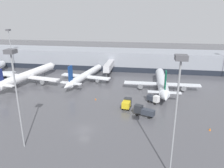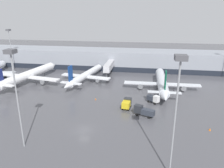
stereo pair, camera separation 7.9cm
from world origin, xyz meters
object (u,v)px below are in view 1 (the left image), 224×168
at_px(traffic_cone_1, 210,129).
at_px(apron_light_mast_1, 178,86).
at_px(parked_jet_1, 162,82).
at_px(apron_light_mast_5, 14,74).
at_px(service_truck_1, 153,98).
at_px(traffic_cone_0, 96,99).
at_px(apron_light_mast_2, 9,38).
at_px(parked_jet_0, 27,75).
at_px(service_truck_2, 127,103).
at_px(service_truck_0, 144,111).
at_px(parked_jet_2, 85,75).

distance_m(traffic_cone_1, apron_light_mast_1, 25.95).
height_order(parked_jet_1, apron_light_mast_5, apron_light_mast_5).
height_order(service_truck_1, traffic_cone_1, service_truck_1).
xyz_separation_m(service_truck_1, apron_light_mast_1, (2.23, -31.76, 14.98)).
xyz_separation_m(traffic_cone_0, apron_light_mast_2, (-49.67, 32.82, 14.83)).
height_order(parked_jet_0, service_truck_2, parked_jet_0).
distance_m(parked_jet_1, service_truck_0, 22.98).
relative_size(parked_jet_1, traffic_cone_0, 57.96).
distance_m(parked_jet_1, parked_jet_2, 30.55).
height_order(parked_jet_1, apron_light_mast_1, apron_light_mast_1).
distance_m(parked_jet_0, traffic_cone_0, 33.24).
relative_size(service_truck_0, apron_light_mast_1, 0.27).
bearing_deg(traffic_cone_1, parked_jet_1, 110.20).
bearing_deg(parked_jet_2, parked_jet_1, -89.87).
relative_size(parked_jet_2, service_truck_1, 8.19).
bearing_deg(apron_light_mast_5, apron_light_mast_1, -7.47).
xyz_separation_m(service_truck_0, apron_light_mast_1, (5.06, -22.24, 14.91)).
xyz_separation_m(apron_light_mast_1, apron_light_mast_5, (-29.78, 3.91, -0.40)).
height_order(parked_jet_1, parked_jet_2, parked_jet_1).
bearing_deg(apron_light_mast_2, traffic_cone_0, -33.46).
relative_size(service_truck_1, apron_light_mast_5, 0.20).
height_order(service_truck_0, apron_light_mast_1, apron_light_mast_1).
height_order(parked_jet_0, service_truck_1, parked_jet_0).
bearing_deg(apron_light_mast_2, parked_jet_2, -19.42).
distance_m(parked_jet_2, apron_light_mast_5, 47.69).
distance_m(service_truck_0, apron_light_mast_1, 27.25).
distance_m(service_truck_0, apron_light_mast_2, 78.73).
relative_size(apron_light_mast_2, apron_light_mast_5, 0.93).
xyz_separation_m(service_truck_2, traffic_cone_0, (-10.57, 4.97, -1.33)).
height_order(parked_jet_1, traffic_cone_0, parked_jet_1).
xyz_separation_m(service_truck_0, traffic_cone_1, (16.04, -5.17, -1.26)).
xyz_separation_m(parked_jet_1, traffic_cone_1, (10.05, -27.33, -2.57)).
bearing_deg(parked_jet_1, parked_jet_2, 79.43).
bearing_deg(apron_light_mast_1, traffic_cone_0, 123.37).
relative_size(service_truck_2, apron_light_mast_1, 0.20).
distance_m(apron_light_mast_1, apron_light_mast_5, 30.04).
height_order(traffic_cone_0, apron_light_mast_1, apron_light_mast_1).
height_order(parked_jet_2, traffic_cone_0, parked_jet_2).
relative_size(parked_jet_0, service_truck_0, 6.66).
xyz_separation_m(service_truck_0, service_truck_1, (2.83, 9.52, -0.07)).
relative_size(service_truck_2, traffic_cone_0, 7.17).
xyz_separation_m(parked_jet_2, apron_light_mast_5, (-0.62, -45.75, 13.47)).
xyz_separation_m(parked_jet_0, apron_light_mast_5, (21.45, -40.10, 12.88)).
height_order(parked_jet_1, traffic_cone_1, parked_jet_1).
relative_size(parked_jet_1, traffic_cone_1, 55.59).
distance_m(service_truck_2, apron_light_mast_2, 72.38).
xyz_separation_m(service_truck_2, apron_light_mast_5, (-19.71, -22.47, 14.46)).
height_order(traffic_cone_0, traffic_cone_1, traffic_cone_1).
bearing_deg(service_truck_1, apron_light_mast_2, -167.12).
bearing_deg(apron_light_mast_1, parked_jet_2, 120.42).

